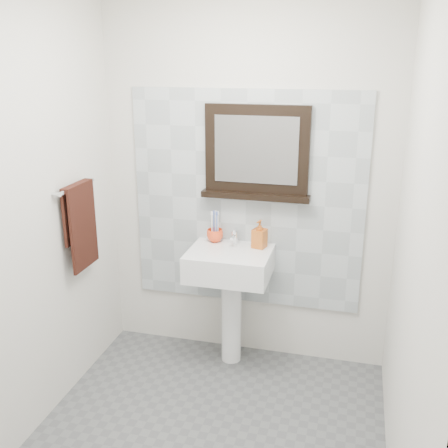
# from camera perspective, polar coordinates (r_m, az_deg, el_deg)

# --- Properties ---
(floor) EXTENTS (2.00, 2.20, 0.01)m
(floor) POSITION_cam_1_polar(r_m,az_deg,el_deg) (3.21, -2.33, -23.12)
(floor) COLOR #585B5D
(floor) RESTS_ON ground
(back_wall) EXTENTS (2.00, 0.01, 2.50)m
(back_wall) POSITION_cam_1_polar(r_m,az_deg,el_deg) (3.59, 2.49, 4.11)
(back_wall) COLOR silver
(back_wall) RESTS_ON ground
(front_wall) EXTENTS (2.00, 0.01, 2.50)m
(front_wall) POSITION_cam_1_polar(r_m,az_deg,el_deg) (1.65, -14.33, -13.96)
(front_wall) COLOR silver
(front_wall) RESTS_ON ground
(left_wall) EXTENTS (0.01, 2.20, 2.50)m
(left_wall) POSITION_cam_1_polar(r_m,az_deg,el_deg) (3.01, -21.23, 0.14)
(left_wall) COLOR silver
(left_wall) RESTS_ON ground
(right_wall) EXTENTS (0.01, 2.20, 2.50)m
(right_wall) POSITION_cam_1_polar(r_m,az_deg,el_deg) (2.48, 20.04, -3.40)
(right_wall) COLOR silver
(right_wall) RESTS_ON ground
(splashback) EXTENTS (1.60, 0.02, 1.50)m
(splashback) POSITION_cam_1_polar(r_m,az_deg,el_deg) (3.60, 2.43, 2.53)
(splashback) COLOR #ABB4B9
(splashback) RESTS_ON back_wall
(pedestal_sink) EXTENTS (0.55, 0.44, 0.96)m
(pedestal_sink) POSITION_cam_1_polar(r_m,az_deg,el_deg) (3.58, 0.65, -5.64)
(pedestal_sink) COLOR white
(pedestal_sink) RESTS_ON ground
(toothbrush_cup) EXTENTS (0.14, 0.14, 0.09)m
(toothbrush_cup) POSITION_cam_1_polar(r_m,az_deg,el_deg) (3.66, -1.00, -1.25)
(toothbrush_cup) COLOR #FD491D
(toothbrush_cup) RESTS_ON pedestal_sink
(toothbrushes) EXTENTS (0.05, 0.04, 0.21)m
(toothbrushes) POSITION_cam_1_polar(r_m,az_deg,el_deg) (3.63, -0.96, -0.07)
(toothbrushes) COLOR white
(toothbrushes) RESTS_ON toothbrush_cup
(soap_dispenser) EXTENTS (0.11, 0.11, 0.19)m
(soap_dispenser) POSITION_cam_1_polar(r_m,az_deg,el_deg) (3.53, 3.89, -1.10)
(soap_dispenser) COLOR #B33815
(soap_dispenser) RESTS_ON pedestal_sink
(framed_mirror) EXTENTS (0.73, 0.11, 0.62)m
(framed_mirror) POSITION_cam_1_polar(r_m,az_deg,el_deg) (3.49, 3.58, 7.57)
(framed_mirror) COLOR black
(framed_mirror) RESTS_ON back_wall
(towel_bar) EXTENTS (0.07, 0.40, 0.03)m
(towel_bar) POSITION_cam_1_polar(r_m,az_deg,el_deg) (3.36, -15.77, 3.92)
(towel_bar) COLOR silver
(towel_bar) RESTS_ON left_wall
(hand_towel) EXTENTS (0.06, 0.30, 0.55)m
(hand_towel) POSITION_cam_1_polar(r_m,az_deg,el_deg) (3.41, -15.37, 0.49)
(hand_towel) COLOR black
(hand_towel) RESTS_ON towel_bar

